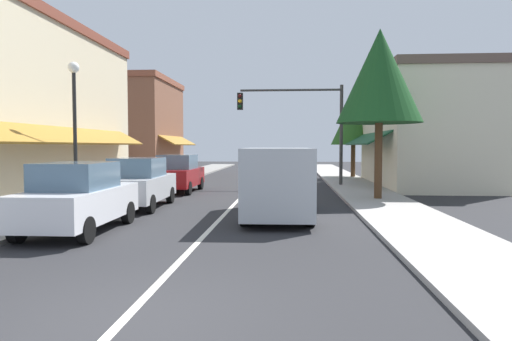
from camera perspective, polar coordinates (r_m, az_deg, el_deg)
ground_plane at (r=23.62m, az=-0.79°, el=-2.21°), size 80.00×80.00×0.00m
sidewalk_left at (r=24.71m, az=-13.61°, el=-1.92°), size 2.60×56.00×0.12m
sidewalk_right at (r=23.77m, az=12.54°, el=-2.10°), size 2.60×56.00×0.12m
lane_center_stripe at (r=23.62m, az=-0.79°, el=-2.20°), size 0.14×52.00×0.01m
storefront_left_block at (r=20.73m, az=-28.42°, el=6.83°), size 5.81×14.20×7.33m
storefront_right_block at (r=26.44m, az=20.14°, el=4.86°), size 6.28×10.20×6.16m
storefront_far_left at (r=35.44m, az=-15.06°, el=5.26°), size 6.95×8.20×7.16m
parked_car_nearest_left at (r=12.29m, az=-21.43°, el=-3.20°), size 1.82×4.12×1.77m
parked_car_second_left at (r=16.50m, az=-14.50°, el=-1.53°), size 1.87×4.15×1.77m
parked_car_third_left at (r=21.78m, az=-9.73°, el=-0.38°), size 1.79×4.11×1.77m
van_in_lane at (r=13.85m, az=2.71°, el=-1.19°), size 2.10×5.23×2.12m
traffic_signal_mast_arm at (r=24.51m, az=5.97°, el=6.75°), size 5.63×0.50×5.42m
street_lamp_left_near at (r=16.02m, az=-21.81°, el=6.85°), size 0.36×0.36×4.90m
tree_right_near at (r=18.67m, az=15.24°, el=11.31°), size 3.32×3.32×6.73m
tree_right_far at (r=31.30m, az=12.13°, el=6.16°), size 2.98×2.98×5.56m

